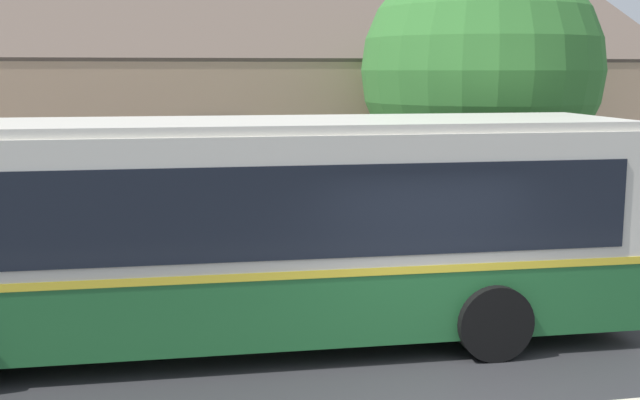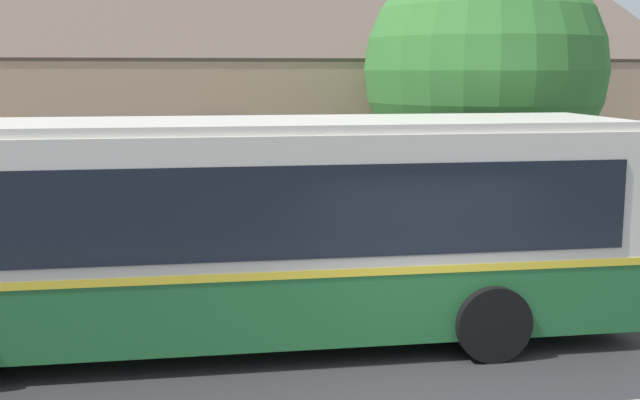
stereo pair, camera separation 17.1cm
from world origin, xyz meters
TOP-DOWN VIEW (x-y plane):
  - sidewalk_far at (0.00, 6.00)m, footprint 60.00×3.00m
  - community_building at (-2.09, 12.34)m, footprint 20.74×8.10m
  - transit_bus at (-2.56, 2.90)m, footprint 11.63×2.94m
  - street_tree_primary at (2.75, 6.88)m, footprint 4.60×4.60m
  - bus_stop_sign at (3.44, 4.99)m, footprint 0.36×0.07m

SIDE VIEW (x-z plane):
  - sidewalk_far at x=0.00m, z-range 0.00..0.15m
  - bus_stop_sign at x=3.44m, z-range 0.44..2.84m
  - transit_bus at x=-2.56m, z-range 0.12..3.19m
  - community_building at x=-2.09m, z-range -1.31..5.46m
  - street_tree_primary at x=2.75m, z-range 0.58..6.60m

